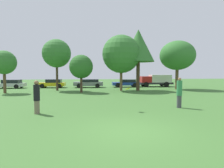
{
  "coord_description": "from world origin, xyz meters",
  "views": [
    {
      "loc": [
        -1.61,
        -6.88,
        2.24
      ],
      "look_at": [
        -0.05,
        4.79,
        1.54
      ],
      "focal_mm": 29.9,
      "sensor_mm": 36.0,
      "label": 1
    }
  ],
  "objects": [
    {
      "name": "ground_plane",
      "position": [
        0.0,
        0.0,
        0.0
      ],
      "size": [
        120.0,
        120.0,
        0.0
      ],
      "primitive_type": "plane",
      "color": "#3D6B2D"
    },
    {
      "name": "parked_car_silver",
      "position": [
        -12.81,
        22.14,
        0.65
      ],
      "size": [
        4.3,
        2.2,
        1.25
      ],
      "rotation": [
        0.0,
        0.0,
        3.1
      ],
      "color": "#B2B2B7",
      "rests_on": "ground"
    },
    {
      "name": "delivery_truck_red",
      "position": [
        9.57,
        22.47,
        1.09
      ],
      "size": [
        5.36,
        2.52,
        1.92
      ],
      "rotation": [
        0.0,
        0.0,
        3.1
      ],
      "color": "#2D2D33",
      "rests_on": "ground"
    },
    {
      "name": "parked_car_blue",
      "position": [
        4.55,
        22.19,
        0.66
      ],
      "size": [
        4.36,
        2.11,
        1.21
      ],
      "rotation": [
        0.0,
        0.0,
        3.1
      ],
      "color": "#1E389E",
      "rests_on": "ground"
    },
    {
      "name": "parked_car_yellow",
      "position": [
        -6.85,
        22.35,
        0.67
      ],
      "size": [
        3.99,
        2.0,
        1.28
      ],
      "rotation": [
        0.0,
        0.0,
        3.1
      ],
      "color": "gold",
      "rests_on": "ground"
    },
    {
      "name": "tree_4",
      "position": [
        4.84,
        16.3,
        5.65
      ],
      "size": [
        4.08,
        4.08,
        7.74
      ],
      "color": "#473323",
      "rests_on": "ground"
    },
    {
      "name": "tree_5",
      "position": [
        10.62,
        17.3,
        4.61
      ],
      "size": [
        4.74,
        4.74,
        6.61
      ],
      "color": "brown",
      "rests_on": "ground"
    },
    {
      "name": "frisbee",
      "position": [
        0.76,
        3.9,
        1.3
      ],
      "size": [
        0.31,
        0.28,
        0.19
      ],
      "color": "yellow"
    },
    {
      "name": "tree_0",
      "position": [
        -10.62,
        14.98,
        3.37
      ],
      "size": [
        2.6,
        2.6,
        4.7
      ],
      "color": "brown",
      "rests_on": "ground"
    },
    {
      "name": "tree_1",
      "position": [
        -5.39,
        17.44,
        4.67
      ],
      "size": [
        3.55,
        3.55,
        6.47
      ],
      "color": "#473323",
      "rests_on": "ground"
    },
    {
      "name": "tree_2",
      "position": [
        -2.28,
        14.75,
        2.95
      ],
      "size": [
        2.7,
        2.7,
        4.31
      ],
      "color": "#473323",
      "rests_on": "ground"
    },
    {
      "name": "parked_car_grey",
      "position": [
        -1.34,
        22.04,
        0.67
      ],
      "size": [
        4.5,
        2.18,
        1.27
      ],
      "rotation": [
        0.0,
        0.0,
        3.1
      ],
      "color": "slate",
      "rests_on": "ground"
    },
    {
      "name": "tree_3",
      "position": [
        2.64,
        16.28,
        4.59
      ],
      "size": [
        4.76,
        4.76,
        6.98
      ],
      "color": "brown",
      "rests_on": "ground"
    },
    {
      "name": "person_thrower",
      "position": [
        -4.36,
        3.7,
        0.94
      ],
      "size": [
        0.34,
        0.34,
        1.83
      ],
      "rotation": [
        0.0,
        0.0,
        0.07
      ],
      "color": "#726651",
      "rests_on": "ground"
    },
    {
      "name": "person_catcher",
      "position": [
        4.25,
        4.34,
        0.99
      ],
      "size": [
        0.34,
        0.34,
        1.95
      ],
      "rotation": [
        0.0,
        0.0,
        -3.07
      ],
      "color": "#3F3F47",
      "rests_on": "ground"
    }
  ]
}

